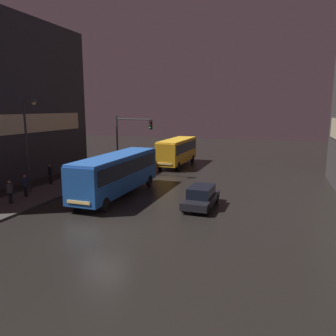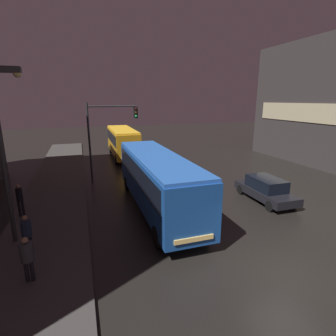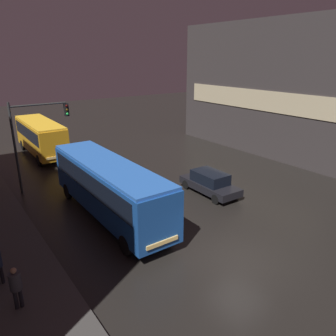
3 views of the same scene
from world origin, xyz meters
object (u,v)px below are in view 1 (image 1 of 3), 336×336
(car_taxi, at_px, (201,197))
(pedestrian_far, at_px, (10,190))
(street_lamp_sidewalk, at_px, (28,131))
(pedestrian_near, at_px, (50,173))
(pedestrian_mid, at_px, (25,184))
(bus_near, at_px, (117,171))
(bus_far, at_px, (177,149))
(traffic_light_main, at_px, (129,136))

(car_taxi, xyz_separation_m, pedestrian_far, (-13.26, -4.10, 0.42))
(pedestrian_far, bearing_deg, street_lamp_sidewalk, -8.23)
(car_taxi, distance_m, pedestrian_near, 14.75)
(pedestrian_mid, bearing_deg, bus_near, 82.12)
(bus_far, xyz_separation_m, car_taxi, (6.76, -15.99, -1.24))
(bus_far, height_order, pedestrian_far, bus_far)
(bus_near, distance_m, street_lamp_sidewalk, 7.85)
(bus_far, bearing_deg, car_taxi, 113.53)
(street_lamp_sidewalk, bearing_deg, traffic_light_main, 59.75)
(bus_near, distance_m, traffic_light_main, 7.38)
(pedestrian_mid, bearing_deg, traffic_light_main, 122.63)
(pedestrian_near, relative_size, pedestrian_far, 1.06)
(pedestrian_mid, height_order, pedestrian_far, pedestrian_mid)
(pedestrian_near, bearing_deg, traffic_light_main, -117.43)
(car_taxi, relative_size, pedestrian_near, 2.47)
(bus_far, relative_size, pedestrian_mid, 5.22)
(pedestrian_near, relative_size, pedestrian_mid, 1.05)
(pedestrian_near, bearing_deg, car_taxi, -171.08)
(pedestrian_far, bearing_deg, bus_far, -41.16)
(car_taxi, xyz_separation_m, street_lamp_sidewalk, (-14.13, -0.87, 4.39))
(car_taxi, relative_size, pedestrian_far, 2.63)
(pedestrian_near, height_order, traffic_light_main, traffic_light_main)
(pedestrian_mid, relative_size, street_lamp_sidewalk, 0.23)
(car_taxi, distance_m, pedestrian_far, 13.89)
(bus_near, bearing_deg, bus_far, -91.21)
(pedestrian_mid, xyz_separation_m, street_lamp_sidewalk, (-0.55, 1.36, 3.98))
(pedestrian_near, xyz_separation_m, pedestrian_mid, (1.03, -4.27, -0.02))
(bus_near, relative_size, pedestrian_near, 5.96)
(pedestrian_near, distance_m, traffic_light_main, 8.30)
(traffic_light_main, bearing_deg, car_taxi, -39.42)
(bus_near, bearing_deg, traffic_light_main, -72.62)
(car_taxi, distance_m, pedestrian_mid, 13.76)
(street_lamp_sidewalk, bearing_deg, pedestrian_far, -75.01)
(bus_far, xyz_separation_m, pedestrian_far, (-6.50, -20.09, -0.83))
(bus_near, xyz_separation_m, pedestrian_near, (-7.48, 1.20, -0.85))
(pedestrian_near, height_order, pedestrian_far, pedestrian_near)
(bus_near, xyz_separation_m, bus_far, (0.37, 15.14, -0.05))
(pedestrian_mid, relative_size, traffic_light_main, 0.28)
(traffic_light_main, bearing_deg, street_lamp_sidewalk, -120.25)
(pedestrian_near, bearing_deg, bus_near, -172.23)
(car_taxi, height_order, pedestrian_mid, pedestrian_mid)
(bus_near, bearing_deg, pedestrian_far, 39.05)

